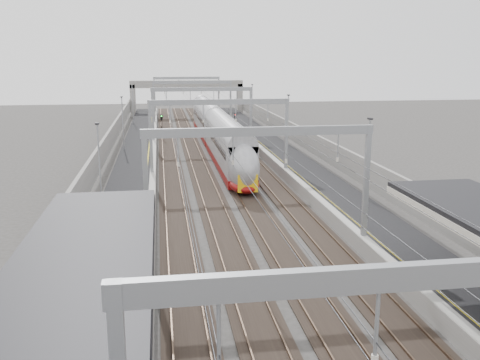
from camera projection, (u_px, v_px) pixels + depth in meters
name	position (u px, v px, depth m)	size (l,w,h in m)	color
platform_left	(135.00, 171.00, 51.90)	(4.00, 120.00, 1.00)	black
platform_right	(295.00, 167.00, 54.22)	(4.00, 120.00, 1.00)	black
tracks	(217.00, 173.00, 53.16)	(11.40, 140.00, 0.20)	black
overhead_line	(210.00, 106.00, 58.17)	(13.00, 140.00, 6.60)	gray
overbridge	(187.00, 89.00, 104.98)	(22.00, 2.20, 6.90)	gray
wall_left	(101.00, 161.00, 51.19)	(0.30, 120.00, 3.20)	gray
wall_right	(326.00, 155.00, 54.43)	(0.30, 120.00, 3.20)	gray
train	(218.00, 135.00, 64.92)	(2.64, 48.10, 4.18)	maroon
signal_green	(162.00, 122.00, 75.31)	(0.32, 0.32, 3.48)	black
signal_red_near	(222.00, 122.00, 75.45)	(0.32, 0.32, 3.48)	black
signal_red_far	(235.00, 120.00, 77.30)	(0.32, 0.32, 3.48)	black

